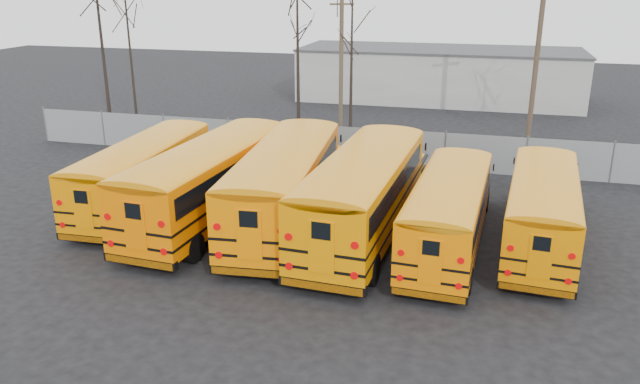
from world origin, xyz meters
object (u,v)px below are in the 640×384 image
(bus_a, at_px, (145,168))
(bus_f, at_px, (543,204))
(utility_pole_left, at_px, (341,63))
(utility_pole_right, at_px, (537,57))
(bus_c, at_px, (286,178))
(bus_b, at_px, (212,175))
(bus_e, at_px, (449,206))
(bus_d, at_px, (365,187))

(bus_a, height_order, bus_f, bus_a)
(utility_pole_left, bearing_deg, utility_pole_right, -21.60)
(bus_f, xyz_separation_m, utility_pole_right, (0.41, 16.74, 3.37))
(bus_c, xyz_separation_m, utility_pole_left, (-1.66, 16.66, 2.38))
(bus_b, height_order, bus_e, bus_b)
(bus_d, height_order, utility_pole_right, utility_pole_right)
(bus_b, bearing_deg, utility_pole_right, 56.92)
(bus_b, relative_size, bus_c, 0.98)
(bus_e, bearing_deg, utility_pole_right, 81.56)
(bus_b, relative_size, bus_f, 1.17)
(bus_a, distance_m, utility_pole_right, 23.77)
(bus_a, bearing_deg, bus_c, -6.86)
(bus_e, xyz_separation_m, bus_f, (3.28, 1.16, -0.01))
(bus_c, distance_m, utility_pole_right, 20.14)
(bus_c, bearing_deg, bus_d, -10.90)
(bus_a, relative_size, bus_f, 1.04)
(utility_pole_right, bearing_deg, bus_b, -138.83)
(utility_pole_left, bearing_deg, bus_a, -130.85)
(bus_a, distance_m, bus_d, 9.82)
(bus_c, bearing_deg, utility_pole_right, 54.28)
(bus_d, distance_m, utility_pole_left, 17.83)
(bus_b, height_order, bus_c, bus_c)
(bus_d, relative_size, bus_f, 1.19)
(bus_b, bearing_deg, bus_f, 7.12)
(bus_a, bearing_deg, bus_e, -7.89)
(bus_d, xyz_separation_m, bus_e, (3.19, -0.42, -0.31))
(bus_d, bearing_deg, utility_pole_right, 71.61)
(bus_d, bearing_deg, bus_e, -4.44)
(bus_a, bearing_deg, bus_f, -2.68)
(bus_c, height_order, bus_d, bus_d)
(bus_b, xyz_separation_m, bus_f, (12.77, 0.70, -0.29))
(bus_d, xyz_separation_m, bus_f, (6.48, 0.74, -0.32))
(bus_c, distance_m, bus_e, 6.48)
(bus_c, relative_size, utility_pole_right, 1.26)
(bus_c, xyz_separation_m, bus_f, (9.71, 0.41, -0.32))
(bus_a, bearing_deg, bus_b, -15.31)
(bus_d, bearing_deg, bus_b, -177.26)
(bus_c, height_order, utility_pole_left, utility_pole_left)
(bus_d, distance_m, bus_e, 3.24)
(utility_pole_left, distance_m, utility_pole_right, 11.80)
(bus_d, relative_size, utility_pole_left, 1.45)
(bus_e, distance_m, utility_pole_left, 19.38)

